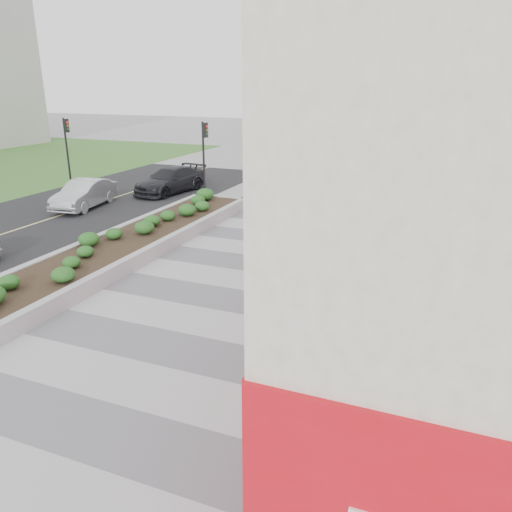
{
  "coord_description": "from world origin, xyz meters",
  "views": [
    {
      "loc": [
        5.96,
        -7.51,
        6.22
      ],
      "look_at": [
        0.46,
        6.11,
        1.1
      ],
      "focal_mm": 35.0,
      "sensor_mm": 36.0,
      "label": 1
    }
  ],
  "objects_px": {
    "planter": "(117,246)",
    "car_dark": "(170,180)",
    "traffic_signal_far": "(67,142)",
    "skateboarder": "(253,234)",
    "traffic_signal_near": "(204,148)",
    "car_silver": "(84,194)"
  },
  "relations": [
    {
      "from": "traffic_signal_far",
      "to": "car_dark",
      "type": "height_order",
      "value": "traffic_signal_far"
    },
    {
      "from": "planter",
      "to": "car_dark",
      "type": "distance_m",
      "value": 11.67
    },
    {
      "from": "planter",
      "to": "traffic_signal_near",
      "type": "relative_size",
      "value": 4.29
    },
    {
      "from": "skateboarder",
      "to": "planter",
      "type": "bearing_deg",
      "value": -169.48
    },
    {
      "from": "planter",
      "to": "traffic_signal_near",
      "type": "xyz_separation_m",
      "value": [
        -1.73,
        10.5,
        2.34
      ]
    },
    {
      "from": "car_silver",
      "to": "car_dark",
      "type": "xyz_separation_m",
      "value": [
        2.16,
        4.97,
        0.01
      ]
    },
    {
      "from": "traffic_signal_far",
      "to": "car_silver",
      "type": "bearing_deg",
      "value": -42.58
    },
    {
      "from": "traffic_signal_far",
      "to": "skateboarder",
      "type": "distance_m",
      "value": 17.29
    },
    {
      "from": "skateboarder",
      "to": "car_silver",
      "type": "bearing_deg",
      "value": 144.54
    },
    {
      "from": "planter",
      "to": "traffic_signal_far",
      "type": "height_order",
      "value": "traffic_signal_far"
    },
    {
      "from": "traffic_signal_near",
      "to": "skateboarder",
      "type": "distance_m",
      "value": 10.38
    },
    {
      "from": "planter",
      "to": "traffic_signal_near",
      "type": "height_order",
      "value": "traffic_signal_near"
    },
    {
      "from": "planter",
      "to": "car_silver",
      "type": "distance_m",
      "value": 8.72
    },
    {
      "from": "planter",
      "to": "car_dark",
      "type": "xyz_separation_m",
      "value": [
        -4.28,
        10.85,
        0.31
      ]
    },
    {
      "from": "traffic_signal_near",
      "to": "skateboarder",
      "type": "height_order",
      "value": "traffic_signal_near"
    },
    {
      "from": "skateboarder",
      "to": "traffic_signal_far",
      "type": "bearing_deg",
      "value": 135.86
    },
    {
      "from": "planter",
      "to": "car_silver",
      "type": "bearing_deg",
      "value": 137.62
    },
    {
      "from": "traffic_signal_far",
      "to": "car_dark",
      "type": "relative_size",
      "value": 0.83
    },
    {
      "from": "traffic_signal_near",
      "to": "traffic_signal_far",
      "type": "relative_size",
      "value": 1.0
    },
    {
      "from": "traffic_signal_near",
      "to": "car_dark",
      "type": "height_order",
      "value": "traffic_signal_near"
    },
    {
      "from": "car_silver",
      "to": "car_dark",
      "type": "height_order",
      "value": "car_dark"
    },
    {
      "from": "planter",
      "to": "car_dark",
      "type": "bearing_deg",
      "value": 111.55
    }
  ]
}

